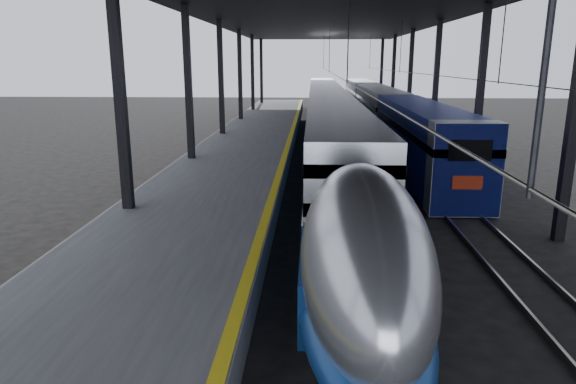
{
  "coord_description": "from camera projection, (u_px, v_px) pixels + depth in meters",
  "views": [
    {
      "loc": [
        0.85,
        -12.68,
        6.15
      ],
      "look_at": [
        0.08,
        3.64,
        2.0
      ],
      "focal_mm": 32.0,
      "sensor_mm": 36.0,
      "label": 1
    }
  ],
  "objects": [
    {
      "name": "platform",
      "position": [
        245.0,
        152.0,
        33.23
      ],
      "size": [
        6.0,
        80.0,
        1.0
      ],
      "primitive_type": "cube",
      "color": "#4C4C4F",
      "rests_on": "ground"
    },
    {
      "name": "rails",
      "position": [
        369.0,
        159.0,
        32.96
      ],
      "size": [
        6.52,
        80.0,
        0.16
      ],
      "color": "slate",
      "rests_on": "ground"
    },
    {
      "name": "ground",
      "position": [
        279.0,
        297.0,
        13.83
      ],
      "size": [
        160.0,
        160.0,
        0.0
      ],
      "primitive_type": "plane",
      "color": "black",
      "rests_on": "ground"
    },
    {
      "name": "canopy",
      "position": [
        331.0,
        11.0,
        30.86
      ],
      "size": [
        18.0,
        75.0,
        9.47
      ],
      "color": "black",
      "rests_on": "ground"
    },
    {
      "name": "tgv_train",
      "position": [
        328.0,
        121.0,
        37.85
      ],
      "size": [
        2.84,
        65.2,
        4.07
      ],
      "color": "#AEB0B5",
      "rests_on": "ground"
    },
    {
      "name": "second_train",
      "position": [
        380.0,
        109.0,
        46.58
      ],
      "size": [
        2.81,
        56.05,
        3.87
      ],
      "color": "navy",
      "rests_on": "ground"
    },
    {
      "name": "yellow_strip",
      "position": [
        288.0,
        144.0,
        32.97
      ],
      "size": [
        0.3,
        80.0,
        0.01
      ],
      "primitive_type": "cube",
      "color": "gold",
      "rests_on": "platform"
    }
  ]
}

